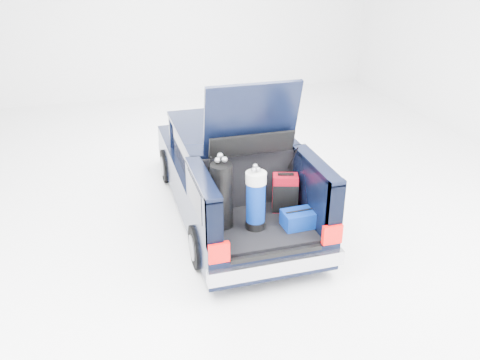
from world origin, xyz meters
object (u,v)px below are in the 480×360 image
object	(u,v)px
red_suitcase	(285,193)
blue_duffel	(300,219)
black_golf_bag	(222,195)
blue_golf_bag	(256,200)
car	(230,172)

from	to	relation	value
red_suitcase	blue_duffel	size ratio (longest dim) A/B	1.21
black_golf_bag	blue_golf_bag	size ratio (longest dim) A/B	1.13
car	blue_duffel	bearing A→B (deg)	-74.17
car	black_golf_bag	world-z (taller)	car
blue_golf_bag	blue_duffel	bearing A→B (deg)	-34.00
red_suitcase	blue_duffel	xyz separation A→B (m)	(0.04, -0.46, -0.16)
red_suitcase	blue_duffel	world-z (taller)	red_suitcase
black_golf_bag	red_suitcase	bearing A→B (deg)	31.78
red_suitcase	blue_duffel	distance (m)	0.49
black_golf_bag	blue_golf_bag	bearing A→B (deg)	1.27
car	blue_golf_bag	xyz separation A→B (m)	(-0.08, -1.63, 0.34)
car	black_golf_bag	size ratio (longest dim) A/B	4.48
car	blue_duffel	size ratio (longest dim) A/B	9.77
blue_golf_bag	blue_duffel	size ratio (longest dim) A/B	1.93
car	red_suitcase	bearing A→B (deg)	-70.46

